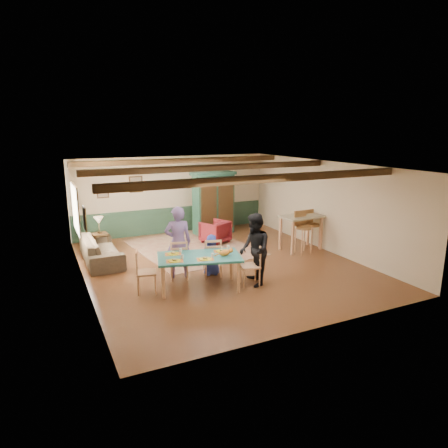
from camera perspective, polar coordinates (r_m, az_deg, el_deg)
name	(u,v)px	position (r m, az deg, el deg)	size (l,w,h in m)	color
floor	(221,265)	(10.95, -0.49, -5.85)	(8.00, 8.00, 0.00)	#512A16
wall_back	(173,195)	(14.25, -7.29, 4.17)	(7.00, 0.02, 2.70)	beige
wall_left	(82,230)	(9.69, -19.65, -0.88)	(0.02, 8.00, 2.70)	beige
wall_right	(326,206)	(12.43, 14.32, 2.51)	(0.02, 8.00, 2.70)	beige
ceiling	(220,165)	(10.38, -0.52, 8.38)	(7.00, 8.00, 0.02)	silver
wainscot_back	(174,220)	(14.40, -7.16, 0.62)	(6.95, 0.03, 0.90)	#1C3425
ceiling_beam_front	(267,179)	(8.36, 6.16, 6.47)	(6.95, 0.16, 0.16)	black
ceiling_beam_mid	(214,168)	(10.75, -1.42, 8.06)	(6.95, 0.16, 0.16)	black
ceiling_beam_back	(182,161)	(13.16, -6.08, 8.97)	(6.95, 0.16, 0.16)	black
window_left	(75,209)	(11.30, -20.50, 2.05)	(0.06, 1.60, 1.30)	white
picture_left_wall	(85,218)	(9.02, -19.24, 0.75)	(0.04, 0.42, 0.52)	gray
picture_back_a	(136,184)	(13.81, -12.46, 5.56)	(0.45, 0.04, 0.55)	gray
picture_back_b	(103,191)	(13.63, -16.94, 4.56)	(0.38, 0.04, 0.48)	gray
dining_table	(199,272)	(9.28, -3.53, -6.91)	(1.88, 1.04, 0.78)	#206764
dining_chair_far_left	(179,259)	(9.92, -6.48, -4.98)	(0.44, 0.46, 0.99)	tan
dining_chair_far_right	(212,257)	(10.00, -1.70, -4.74)	(0.44, 0.46, 0.99)	tan
dining_chair_end_left	(146,271)	(9.19, -11.04, -6.66)	(0.44, 0.46, 0.99)	tan
dining_chair_end_right	(250,265)	(9.45, 3.73, -5.85)	(0.44, 0.46, 0.99)	tan
person_man	(178,242)	(9.88, -6.58, -2.61)	(0.66, 0.43, 1.80)	slate
person_woman	(255,250)	(9.37, 4.38, -3.70)	(0.84, 0.65, 1.72)	black
person_child	(212,255)	(10.07, -1.77, -4.44)	(0.51, 0.33, 1.05)	#253697
cat	(225,252)	(9.11, 0.10, -4.05)	(0.38, 0.15, 0.19)	orange
place_setting_near_left	(175,259)	(8.84, -7.07, -4.97)	(0.42, 0.31, 0.11)	yellow
place_setting_near_center	(205,257)	(8.90, -2.70, -4.75)	(0.42, 0.31, 0.11)	yellow
place_setting_far_left	(173,252)	(9.34, -7.28, -3.97)	(0.42, 0.31, 0.11)	yellow
place_setting_far_right	(222,249)	(9.46, -0.31, -3.63)	(0.42, 0.31, 0.11)	yellow
area_rug	(193,247)	(12.54, -4.49, -3.35)	(3.23, 3.83, 0.01)	tan
armoire	(213,203)	(13.98, -1.52, 3.00)	(1.54, 0.62, 2.17)	#16392C
armchair	(215,232)	(12.95, -1.29, -1.12)	(0.78, 0.80, 0.73)	#490E17
sofa	(101,250)	(11.64, -17.15, -3.52)	(2.32, 0.91, 0.68)	#3B3125
end_table	(100,242)	(12.62, -17.27, -2.52)	(0.46, 0.46, 0.56)	black
table_lamp	(99,225)	(12.49, -17.44, -0.15)	(0.28, 0.28, 0.51)	tan
counter_table	(301,233)	(12.37, 10.91, -1.24)	(1.28, 0.75, 1.07)	#B8AF8F
bar_stool_left	(304,233)	(12.02, 11.29, -1.22)	(0.45, 0.49, 1.26)	#9E6D3D
bar_stool_right	(312,229)	(12.61, 12.49, -0.75)	(0.42, 0.46, 1.19)	#9E6D3D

